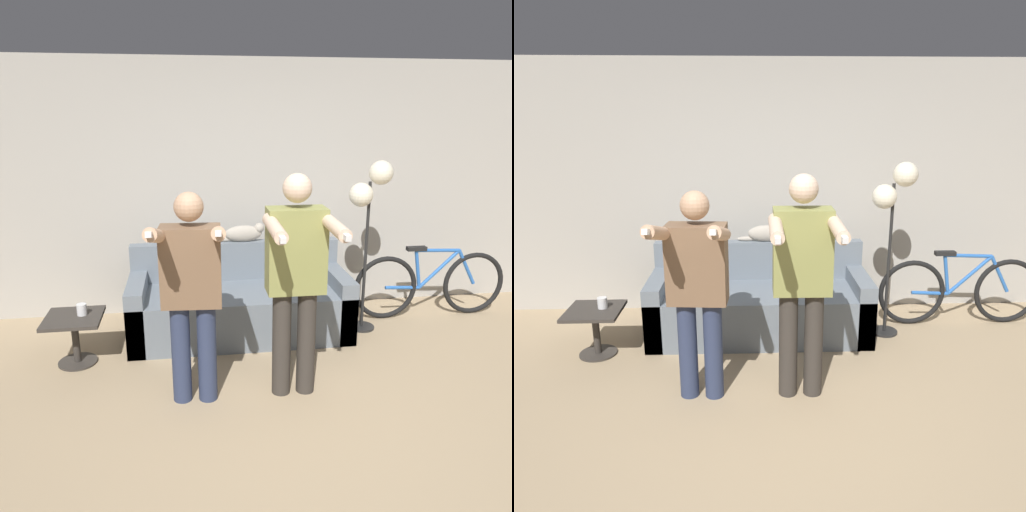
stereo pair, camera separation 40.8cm
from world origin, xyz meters
The scene contains 10 objects.
ground_plane centered at (0.00, 0.00, 0.00)m, with size 16.00×16.00×0.00m, color tan.
wall_back centered at (0.00, 2.53, 1.30)m, with size 10.00×0.05×2.60m.
couch centered at (-0.24, 1.83, 0.28)m, with size 2.06×0.84×0.84m.
person_left centered at (-0.70, 0.69, 0.91)m, with size 0.53×0.69×1.57m.
person_right centered at (0.05, 0.69, 0.97)m, with size 0.49×0.68×1.68m.
cat centered at (-0.15, 2.14, 0.92)m, with size 0.50×0.11×0.18m.
floor_lamp centered at (0.99, 1.76, 1.33)m, with size 0.40×0.26×1.65m.
side_table centered at (-1.69, 1.42, 0.31)m, with size 0.47×0.47×0.43m.
cup centered at (-1.62, 1.45, 0.48)m, with size 0.08×0.08×0.10m.
bicycle centered at (1.78, 1.97, 0.35)m, with size 1.65×0.07×0.76m.
Camera 2 is at (-0.32, -2.67, 2.08)m, focal length 35.00 mm.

